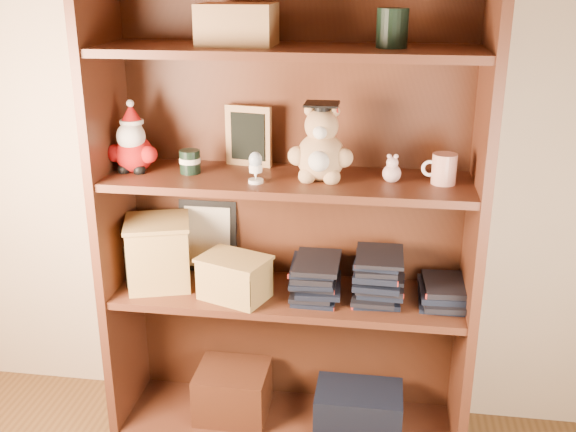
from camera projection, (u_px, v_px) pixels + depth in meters
name	position (u px, v px, depth m)	size (l,w,h in m)	color
room_envelope	(61.00, 107.00, 0.75)	(3.04, 3.04, 2.51)	brown
bookcase	(289.00, 223.00, 2.21)	(1.20, 0.35, 1.60)	#522817
shelf_lower	(288.00, 295.00, 2.25)	(1.14, 0.33, 0.02)	#522817
shelf_upper	(288.00, 181.00, 2.11)	(1.14, 0.33, 0.02)	#522817
santa_plush	(133.00, 145.00, 2.14)	(0.17, 0.12, 0.24)	#A50F0F
teachers_tin	(190.00, 161.00, 2.14)	(0.07, 0.07, 0.07)	black
chalkboard_plaque	(249.00, 137.00, 2.20)	(0.16, 0.10, 0.20)	#9E7547
egg_cup	(256.00, 166.00, 2.03)	(0.05, 0.05, 0.10)	white
grad_teddy_bear	(321.00, 150.00, 2.06)	(0.20, 0.17, 0.24)	tan
pink_figurine	(392.00, 171.00, 2.05)	(0.06, 0.06, 0.09)	#D4A9A3
teacher_mug	(443.00, 169.00, 2.03)	(0.11, 0.07, 0.09)	silver
certificate_frame	(208.00, 236.00, 2.37)	(0.21, 0.05, 0.26)	black
treats_box	(159.00, 252.00, 2.27)	(0.26, 0.26, 0.23)	#B18B48
pencils_box	(234.00, 277.00, 2.18)	(0.26, 0.22, 0.14)	#B18B48
book_stack_left	(316.00, 276.00, 2.21)	(0.14, 0.20, 0.13)	black
book_stack_mid	(378.00, 276.00, 2.18)	(0.14, 0.20, 0.16)	black
book_stack_right	(442.00, 293.00, 2.16)	(0.14, 0.20, 0.06)	black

